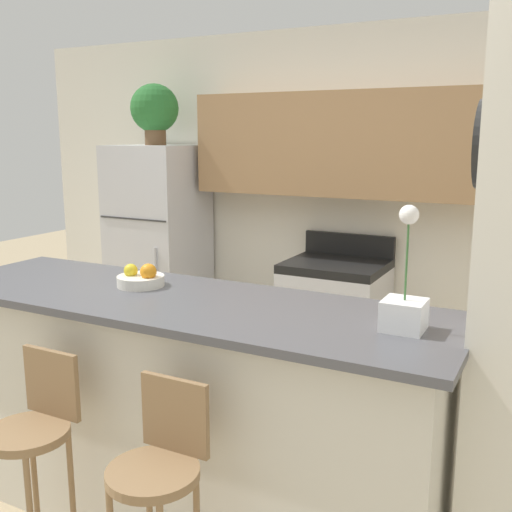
% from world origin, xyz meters
% --- Properties ---
extents(wall_back, '(5.60, 0.38, 2.55)m').
position_xyz_m(wall_back, '(0.13, 2.07, 1.46)').
color(wall_back, silver).
rests_on(wall_back, ground_plane).
extents(counter_bar, '(2.47, 0.76, 1.08)m').
position_xyz_m(counter_bar, '(0.00, 0.00, 0.55)').
color(counter_bar, silver).
rests_on(counter_bar, ground_plane).
extents(refrigerator, '(0.65, 0.65, 1.71)m').
position_xyz_m(refrigerator, '(-1.43, 1.77, 0.85)').
color(refrigerator, silver).
rests_on(refrigerator, ground_plane).
extents(stove_range, '(0.68, 0.60, 1.07)m').
position_xyz_m(stove_range, '(0.08, 1.80, 0.46)').
color(stove_range, silver).
rests_on(stove_range, ground_plane).
extents(bar_stool_left, '(0.33, 0.33, 0.94)m').
position_xyz_m(bar_stool_left, '(-0.30, -0.57, 0.62)').
color(bar_stool_left, olive).
rests_on(bar_stool_left, ground_plane).
extents(bar_stool_right, '(0.33, 0.33, 0.94)m').
position_xyz_m(bar_stool_right, '(0.30, -0.57, 0.62)').
color(bar_stool_right, olive).
rests_on(bar_stool_right, ground_plane).
extents(potted_plant_on_fridge, '(0.38, 0.38, 0.47)m').
position_xyz_m(potted_plant_on_fridge, '(-1.43, 1.77, 1.97)').
color(potted_plant_on_fridge, brown).
rests_on(potted_plant_on_fridge, refrigerator).
extents(orchid_vase, '(0.15, 0.15, 0.46)m').
position_xyz_m(orchid_vase, '(0.99, 0.02, 1.18)').
color(orchid_vase, white).
rests_on(orchid_vase, counter_bar).
extents(fruit_bowl, '(0.22, 0.22, 0.11)m').
position_xyz_m(fruit_bowl, '(-0.27, 0.09, 1.12)').
color(fruit_bowl, silver).
rests_on(fruit_bowl, counter_bar).
extents(trash_bin, '(0.28, 0.28, 0.38)m').
position_xyz_m(trash_bin, '(-0.88, 1.56, 0.19)').
color(trash_bin, '#59595B').
rests_on(trash_bin, ground_plane).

